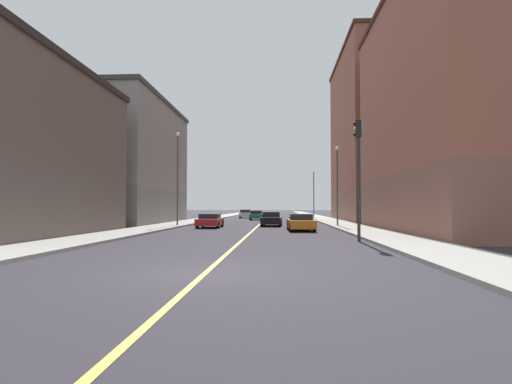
{
  "coord_description": "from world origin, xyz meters",
  "views": [
    {
      "loc": [
        1.97,
        -11.04,
        1.78
      ],
      "look_at": [
        -0.37,
        30.48,
        3.25
      ],
      "focal_mm": 29.1,
      "sensor_mm": 36.0,
      "label": 1
    }
  ],
  "objects_px": {
    "traffic_light_left_near": "(358,163)",
    "car_red": "(210,221)",
    "car_black": "(272,219)",
    "building_left_mid": "(375,137)",
    "building_right_midblock": "(127,163)",
    "street_lamp_left_near": "(337,177)",
    "street_lamp_left_far": "(314,189)",
    "building_right_corner": "(6,150)",
    "building_left_near": "(452,109)",
    "car_green": "(256,215)",
    "car_silver": "(245,214)",
    "street_lamp_right_near": "(178,170)",
    "car_orange": "(301,222)"
  },
  "relations": [
    {
      "from": "traffic_light_left_near",
      "to": "car_black",
      "type": "distance_m",
      "value": 17.82
    },
    {
      "from": "building_left_mid",
      "to": "car_orange",
      "type": "distance_m",
      "value": 25.75
    },
    {
      "from": "building_right_midblock",
      "to": "traffic_light_left_near",
      "type": "bearing_deg",
      "value": -46.5
    },
    {
      "from": "building_right_corner",
      "to": "car_green",
      "type": "relative_size",
      "value": 3.74
    },
    {
      "from": "traffic_light_left_near",
      "to": "car_red",
      "type": "height_order",
      "value": "traffic_light_left_near"
    },
    {
      "from": "building_right_midblock",
      "to": "car_red",
      "type": "distance_m",
      "value": 13.94
    },
    {
      "from": "car_green",
      "to": "street_lamp_right_near",
      "type": "bearing_deg",
      "value": -106.64
    },
    {
      "from": "car_silver",
      "to": "car_green",
      "type": "xyz_separation_m",
      "value": [
        2.19,
        -8.87,
        -0.01
      ]
    },
    {
      "from": "street_lamp_left_near",
      "to": "car_silver",
      "type": "distance_m",
      "value": 30.35
    },
    {
      "from": "building_left_near",
      "to": "street_lamp_left_far",
      "type": "relative_size",
      "value": 3.04
    },
    {
      "from": "street_lamp_left_far",
      "to": "car_red",
      "type": "height_order",
      "value": "street_lamp_left_far"
    },
    {
      "from": "car_orange",
      "to": "car_black",
      "type": "bearing_deg",
      "value": 107.22
    },
    {
      "from": "building_right_corner",
      "to": "car_orange",
      "type": "relative_size",
      "value": 3.38
    },
    {
      "from": "car_silver",
      "to": "car_green",
      "type": "distance_m",
      "value": 9.14
    },
    {
      "from": "car_green",
      "to": "traffic_light_left_near",
      "type": "bearing_deg",
      "value": -78.26
    },
    {
      "from": "building_left_near",
      "to": "traffic_light_left_near",
      "type": "xyz_separation_m",
      "value": [
        -7.98,
        -7.88,
        -4.58
      ]
    },
    {
      "from": "car_red",
      "to": "building_right_corner",
      "type": "bearing_deg",
      "value": -131.13
    },
    {
      "from": "building_right_corner",
      "to": "car_black",
      "type": "bearing_deg",
      "value": 44.48
    },
    {
      "from": "building_right_midblock",
      "to": "street_lamp_left_near",
      "type": "xyz_separation_m",
      "value": [
        21.02,
        -6.07,
        -2.04
      ]
    },
    {
      "from": "street_lamp_left_near",
      "to": "street_lamp_left_far",
      "type": "bearing_deg",
      "value": 90.0
    },
    {
      "from": "building_right_corner",
      "to": "car_silver",
      "type": "xyz_separation_m",
      "value": [
        10.66,
        41.44,
        -4.46
      ]
    },
    {
      "from": "car_orange",
      "to": "building_right_corner",
      "type": "bearing_deg",
      "value": -156.66
    },
    {
      "from": "building_left_mid",
      "to": "street_lamp_right_near",
      "type": "height_order",
      "value": "building_left_mid"
    },
    {
      "from": "building_left_near",
      "to": "building_right_corner",
      "type": "xyz_separation_m",
      "value": [
        -27.98,
        -6.02,
        -3.5
      ]
    },
    {
      "from": "street_lamp_left_near",
      "to": "street_lamp_left_far",
      "type": "distance_m",
      "value": 24.73
    },
    {
      "from": "street_lamp_left_near",
      "to": "car_silver",
      "type": "xyz_separation_m",
      "value": [
        -10.36,
        28.29,
        -3.71
      ]
    },
    {
      "from": "street_lamp_left_near",
      "to": "car_green",
      "type": "height_order",
      "value": "street_lamp_left_near"
    },
    {
      "from": "street_lamp_left_near",
      "to": "street_lamp_right_near",
      "type": "distance_m",
      "value": 14.08
    },
    {
      "from": "traffic_light_left_near",
      "to": "street_lamp_right_near",
      "type": "height_order",
      "value": "street_lamp_right_near"
    },
    {
      "from": "street_lamp_right_near",
      "to": "car_red",
      "type": "bearing_deg",
      "value": -22.71
    },
    {
      "from": "building_right_midblock",
      "to": "street_lamp_left_near",
      "type": "distance_m",
      "value": 21.97
    },
    {
      "from": "building_left_near",
      "to": "car_orange",
      "type": "bearing_deg",
      "value": 171.55
    },
    {
      "from": "building_right_corner",
      "to": "car_red",
      "type": "height_order",
      "value": "building_right_corner"
    },
    {
      "from": "building_right_corner",
      "to": "traffic_light_left_near",
      "type": "bearing_deg",
      "value": -5.31
    },
    {
      "from": "car_black",
      "to": "car_green",
      "type": "bearing_deg",
      "value": 97.78
    },
    {
      "from": "building_right_corner",
      "to": "building_right_midblock",
      "type": "relative_size",
      "value": 0.84
    },
    {
      "from": "building_left_mid",
      "to": "car_black",
      "type": "relative_size",
      "value": 4.64
    },
    {
      "from": "street_lamp_left_far",
      "to": "car_red",
      "type": "bearing_deg",
      "value": -112.54
    },
    {
      "from": "traffic_light_left_near",
      "to": "building_right_midblock",
      "type": "bearing_deg",
      "value": 133.5
    },
    {
      "from": "car_black",
      "to": "car_red",
      "type": "height_order",
      "value": "car_black"
    },
    {
      "from": "building_left_mid",
      "to": "car_silver",
      "type": "xyz_separation_m",
      "value": [
        -17.33,
        12.5,
        -9.85
      ]
    },
    {
      "from": "building_left_near",
      "to": "street_lamp_left_far",
      "type": "xyz_separation_m",
      "value": [
        -6.96,
        31.87,
        -4.27
      ]
    },
    {
      "from": "building_left_near",
      "to": "street_lamp_right_near",
      "type": "distance_m",
      "value": 22.39
    },
    {
      "from": "building_right_corner",
      "to": "car_silver",
      "type": "height_order",
      "value": "building_right_corner"
    },
    {
      "from": "building_left_near",
      "to": "street_lamp_left_near",
      "type": "distance_m",
      "value": 10.84
    },
    {
      "from": "street_lamp_left_far",
      "to": "car_black",
      "type": "relative_size",
      "value": 1.52
    },
    {
      "from": "car_orange",
      "to": "car_green",
      "type": "bearing_deg",
      "value": 100.64
    },
    {
      "from": "car_green",
      "to": "car_orange",
      "type": "xyz_separation_m",
      "value": [
        4.7,
        -25.0,
        -0.02
      ]
    },
    {
      "from": "building_left_near",
      "to": "street_lamp_left_near",
      "type": "xyz_separation_m",
      "value": [
        -6.96,
        7.14,
        -4.25
      ]
    },
    {
      "from": "building_left_mid",
      "to": "car_red",
      "type": "distance_m",
      "value": 26.83
    }
  ]
}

